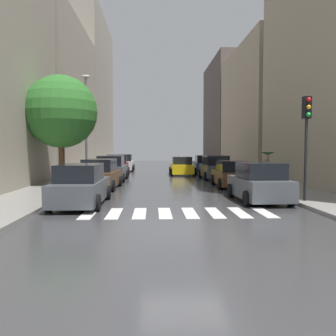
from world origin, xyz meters
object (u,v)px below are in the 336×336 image
parked_car_left_fifth (124,163)px  parked_car_left_fourth (118,166)px  taxi_midroad (181,166)px  lamp_post_left (86,120)px  parked_car_right_fourth (204,165)px  traffic_light_right_corner (307,125)px  parked_car_right_nearest (259,183)px  pedestrian_foreground (268,161)px  parked_car_right_third (215,168)px  parked_car_right_second (232,175)px  parked_car_left_third (111,169)px  parked_car_left_second (100,175)px  street_tree_left (61,112)px  parked_car_left_nearest (81,186)px

parked_car_left_fifth → parked_car_left_fourth: bearing=178.6°
taxi_midroad → lamp_post_left: size_ratio=0.64×
parked_car_left_fifth → parked_car_right_fourth: size_ratio=0.98×
traffic_light_right_corner → taxi_midroad: bearing=102.4°
parked_car_left_fifth → traffic_light_right_corner: (9.32, -23.08, 2.47)m
parked_car_right_nearest → taxi_midroad: size_ratio=0.90×
pedestrian_foreground → parked_car_left_fourth: bearing=120.4°
parked_car_left_fourth → lamp_post_left: 7.22m
parked_car_left_fifth → traffic_light_right_corner: traffic_light_right_corner is taller
parked_car_left_fourth → parked_car_left_fifth: size_ratio=0.99×
parked_car_right_third → pedestrian_foreground: pedestrian_foreground is taller
parked_car_right_second → parked_car_right_fourth: (0.06, 11.75, 0.05)m
parked_car_left_third → parked_car_right_fourth: size_ratio=0.98×
parked_car_right_second → traffic_light_right_corner: bearing=-166.4°
parked_car_left_third → parked_car_left_fifth: parked_car_left_third is taller
parked_car_right_second → taxi_midroad: 10.43m
parked_car_left_third → parked_car_right_second: size_ratio=1.07×
parked_car_left_second → parked_car_right_third: parked_car_right_third is taller
parked_car_left_second → parked_car_left_fifth: (0.02, 16.99, 0.01)m
traffic_light_right_corner → parked_car_left_second: bearing=146.9°
parked_car_right_fourth → taxi_midroad: bearing=126.5°
parked_car_left_second → parked_car_left_fourth: 10.89m
parked_car_right_fourth → street_tree_left: 15.77m
taxi_midroad → lamp_post_left: 10.19m
parked_car_right_third → traffic_light_right_corner: bearing=-174.6°
taxi_midroad → pedestrian_foreground: bearing=-149.0°
parked_car_left_fourth → taxi_midroad: 5.66m
parked_car_right_third → taxi_midroad: bearing=24.9°
parked_car_right_fourth → taxi_midroad: 2.77m
parked_car_left_second → lamp_post_left: bearing=21.8°
taxi_midroad → street_tree_left: (-8.08, -9.72, 3.77)m
parked_car_left_fifth → taxi_midroad: (5.56, -5.99, -0.05)m
parked_car_right_third → parked_car_right_nearest: bearing=177.9°
pedestrian_foreground → lamp_post_left: lamp_post_left is taller
parked_car_left_third → taxi_midroad: size_ratio=0.98×
parked_car_left_nearest → parked_car_left_third: bearing=0.6°
parked_car_right_nearest → pedestrian_foreground: (2.88, 7.68, 0.73)m
parked_car_right_nearest → parked_car_right_fourth: 17.72m
parked_car_right_second → taxi_midroad: size_ratio=0.92×
parked_car_left_fourth → parked_car_right_fourth: bearing=-80.6°
parked_car_right_nearest → taxi_midroad: taxi_midroad is taller
parked_car_left_second → parked_car_right_second: parked_car_left_second is taller
parked_car_left_third → street_tree_left: bearing=149.1°
parked_car_left_nearest → traffic_light_right_corner: traffic_light_right_corner is taller
parked_car_left_nearest → parked_car_left_third: parked_car_left_third is taller
parked_car_left_fifth → traffic_light_right_corner: bearing=-158.4°
parked_car_right_nearest → lamp_post_left: (-9.34, 9.94, 3.55)m
parked_car_left_nearest → parked_car_left_third: size_ratio=1.02×
parked_car_left_fourth → pedestrian_foreground: bearing=-130.6°
parked_car_right_third → traffic_light_right_corner: 12.96m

